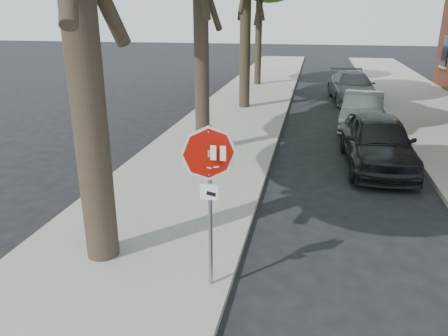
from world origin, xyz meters
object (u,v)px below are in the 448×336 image
object	(u,v)px
car_b	(363,111)
car_c	(352,87)
stop_sign	(209,177)
car_a	(378,141)

from	to	relation	value
car_b	car_c	world-z (taller)	car_c
stop_sign	car_b	size ratio (longest dim) A/B	0.63
car_a	car_b	xyz separation A→B (m)	(0.00, 4.60, -0.08)
stop_sign	car_c	distance (m)	17.41
stop_sign	car_b	bearing A→B (deg)	73.88
stop_sign	car_c	xyz separation A→B (m)	(3.30, 17.05, -1.23)
car_b	car_c	bearing A→B (deg)	97.55
car_a	car_c	world-z (taller)	car_a
car_a	car_c	size ratio (longest dim) A/B	0.90
car_b	car_a	bearing A→B (deg)	-82.45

